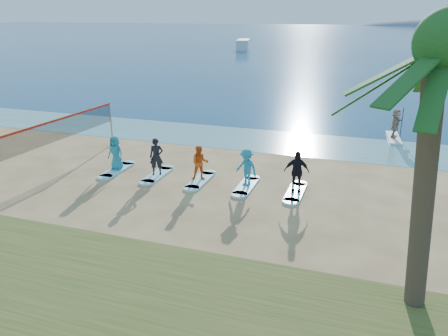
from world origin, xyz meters
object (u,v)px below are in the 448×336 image
(surfboard_0, at_px, (117,170))
(surfboard_3, at_px, (246,186))
(surfboard_2, at_px, (200,180))
(student_2, at_px, (200,163))
(student_4, at_px, (297,172))
(volleyball_net, at_px, (56,131))
(surfboard_4, at_px, (295,192))
(palm_tree, at_px, (448,46))
(paddleboarder, at_px, (396,123))
(surfboard_1, at_px, (157,175))
(student_0, at_px, (116,153))
(boat_offshore_a, at_px, (243,50))
(paddleboard, at_px, (394,138))
(student_1, at_px, (156,157))
(student_3, at_px, (247,167))

(surfboard_0, xyz_separation_m, surfboard_3, (6.64, 0.00, 0.00))
(surfboard_2, relative_size, student_2, 1.36)
(student_4, bearing_deg, volleyball_net, 172.25)
(surfboard_2, height_order, surfboard_4, same)
(volleyball_net, bearing_deg, palm_tree, -21.14)
(paddleboarder, distance_m, surfboard_2, 13.75)
(surfboard_0, bearing_deg, surfboard_1, 0.00)
(palm_tree, xyz_separation_m, surfboard_1, (-10.79, 6.67, -6.65))
(student_0, bearing_deg, surfboard_0, 0.00)
(student_0, bearing_deg, volleyball_net, -164.02)
(student_2, bearing_deg, paddleboarder, 28.74)
(surfboard_2, bearing_deg, paddleboarder, 50.76)
(palm_tree, bearing_deg, student_2, 142.13)
(paddleboarder, height_order, surfboard_0, paddleboarder)
(volleyball_net, distance_m, surfboard_1, 5.53)
(volleyball_net, height_order, surfboard_3, volleyball_net)
(student_2, xyz_separation_m, surfboard_4, (4.43, 0.00, -0.85))
(boat_offshore_a, relative_size, student_4, 4.21)
(boat_offshore_a, bearing_deg, student_4, -84.12)
(paddleboarder, distance_m, student_4, 11.44)
(palm_tree, bearing_deg, paddleboarder, 89.64)
(paddleboard, height_order, student_1, student_1)
(paddleboard, height_order, surfboard_4, paddleboard)
(student_2, bearing_deg, student_4, -22.02)
(paddleboard, xyz_separation_m, surfboard_0, (-13.11, -10.62, -0.01))
(paddleboarder, distance_m, surfboard_1, 15.25)
(paddleboard, relative_size, surfboard_1, 1.36)
(paddleboarder, height_order, surfboard_4, paddleboarder)
(surfboard_0, height_order, student_2, student_2)
(paddleboard, bearing_deg, student_1, -140.17)
(surfboard_1, height_order, student_4, student_4)
(student_1, relative_size, student_2, 1.09)
(student_0, relative_size, student_2, 1.05)
(surfboard_2, relative_size, student_3, 1.31)
(paddleboarder, relative_size, student_0, 1.03)
(surfboard_1, bearing_deg, surfboard_3, 0.00)
(surfboard_4, bearing_deg, palm_tree, -58.15)
(volleyball_net, relative_size, student_1, 5.15)
(volleyball_net, height_order, surfboard_0, volleyball_net)
(surfboard_0, relative_size, student_0, 1.30)
(paddleboarder, relative_size, student_2, 1.08)
(student_0, xyz_separation_m, surfboard_1, (2.21, 0.00, -0.89))
(surfboard_2, xyz_separation_m, student_4, (4.43, 0.00, 0.96))
(student_0, distance_m, student_3, 6.64)
(surfboard_4, bearing_deg, student_0, 180.00)
(surfboard_0, relative_size, student_4, 1.21)
(student_1, distance_m, surfboard_2, 2.40)
(surfboard_1, bearing_deg, student_3, 0.00)
(student_4, bearing_deg, surfboard_3, 169.90)
(surfboard_4, bearing_deg, student_2, 180.00)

